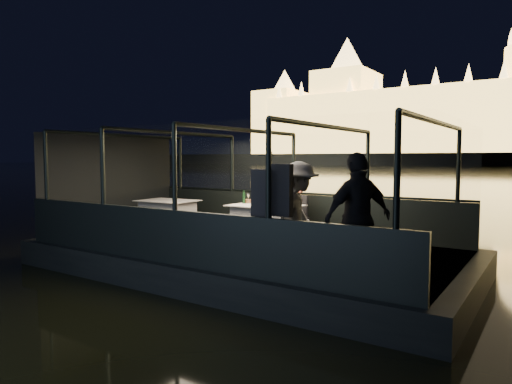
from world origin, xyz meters
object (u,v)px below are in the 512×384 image
Objects in this scene: passenger_stripe at (298,215)px; passenger_dark at (358,223)px; person_woman_coral at (291,202)px; coat_stand at (271,216)px; dining_table_aft at (168,214)px; person_man_maroon at (271,201)px; dining_table_central at (266,223)px; chair_port_left at (264,216)px; wine_bottle at (244,196)px; chair_port_right at (296,218)px.

passenger_stripe is 1.13m from passenger_dark.
passenger_dark is (2.75, -3.04, 0.10)m from person_woman_coral.
coat_stand is 1.17× the size of person_woman_coral.
dining_table_aft is at bearing -77.56° from passenger_dark.
dining_table_aft is 0.81× the size of passenger_stripe.
dining_table_aft is at bearing -141.46° from person_man_maroon.
chair_port_left is at bearing 125.96° from dining_table_central.
chair_port_left is at bearing 65.61° from wine_bottle.
chair_port_right is 0.51× the size of coat_stand.
passenger_dark is at bearing -30.40° from chair_port_right.
person_man_maroon is at bearing 20.39° from dining_table_aft.
passenger_dark is (1.09, -0.30, 0.00)m from passenger_stripe.
chair_port_right is (0.39, 0.62, 0.06)m from dining_table_central.
chair_port_right reaches higher than dining_table_central.
chair_port_right is 0.70× the size of person_man_maroon.
dining_table_aft is 4.89m from passenger_stripe.
wine_bottle reaches higher than dining_table_central.
dining_table_central is 1.06× the size of dining_table_aft.
person_woman_coral is at bearing 19.18° from dining_table_aft.
chair_port_left is at bearing -96.66° from passenger_dark.
wine_bottle is (-0.99, -0.56, 0.47)m from chair_port_right.
passenger_dark is at bearing -120.10° from passenger_stripe.
passenger_stripe is 2.94m from wine_bottle.
person_man_maroon reaches higher than chair_port_left.
dining_table_central is 2.50m from passenger_stripe.
person_man_maroon is 3.38m from passenger_stripe.
dining_table_aft is 1.61× the size of chair_port_left.
dining_table_central is 0.73m from chair_port_right.
chair_port_right is at bearing -105.51° from passenger_dark.
passenger_dark is at bearing -36.15° from dining_table_central.
person_woman_coral is 5.43× the size of wine_bottle.
dining_table_aft is 2.29m from wine_bottle.
dining_table_central is at bearing 0.36° from dining_table_aft.
dining_table_aft is at bearing -179.64° from dining_table_central.
passenger_stripe reaches higher than person_woman_coral.
passenger_dark reaches higher than passenger_stripe.
coat_stand is 1.00× the size of passenger_dark.
person_woman_coral is (-1.52, 3.36, -0.15)m from coat_stand.
coat_stand reaches higher than chair_port_right.
chair_port_right is (3.22, 0.63, 0.06)m from dining_table_aft.
chair_port_left is at bearing 124.19° from coat_stand.
chair_port_right is at bearing 29.31° from wine_bottle.
wine_bottle is at bearing -139.73° from person_woman_coral.
passenger_stripe is at bearing -73.00° from person_woman_coral.
chair_port_right is (0.78, 0.08, 0.00)m from chair_port_left.
person_woman_coral is at bearing 16.46° from passenger_stripe.
dining_table_aft is 0.75× the size of passenger_dark.
dining_table_aft is 2.50m from chair_port_left.
dining_table_central is 5.02× the size of wine_bottle.
dining_table_aft is at bearing 151.91° from coat_stand.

